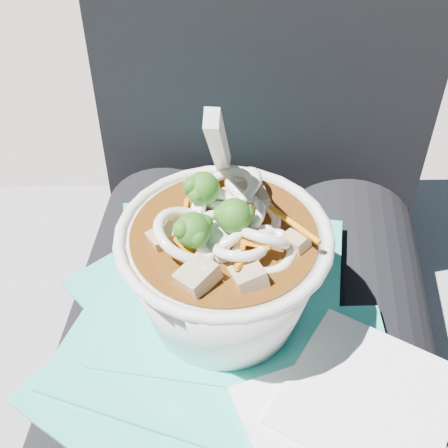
# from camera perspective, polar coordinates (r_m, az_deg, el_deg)

# --- Properties ---
(stone_ledge) EXTENTS (1.05, 0.62, 0.48)m
(stone_ledge) POSITION_cam_1_polar(r_m,az_deg,el_deg) (0.93, 1.99, -17.83)
(stone_ledge) COLOR gray
(stone_ledge) RESTS_ON ground
(lap) EXTENTS (0.35, 0.48, 0.16)m
(lap) POSITION_cam_1_polar(r_m,az_deg,el_deg) (0.58, 1.69, -15.77)
(lap) COLOR black
(lap) RESTS_ON stone_ledge
(person_body) EXTENTS (0.34, 0.94, 1.03)m
(person_body) POSITION_cam_1_polar(r_m,az_deg,el_deg) (0.62, 2.36, -7.61)
(person_body) COLOR black
(person_body) RESTS_ON ground
(plastic_bag) EXTENTS (0.30, 0.35, 0.01)m
(plastic_bag) POSITION_cam_1_polar(r_m,az_deg,el_deg) (0.53, -1.35, -8.64)
(plastic_bag) COLOR #2DBEA7
(plastic_bag) RESTS_ON lap
(napkins) EXTENTS (0.18, 0.19, 0.01)m
(napkins) POSITION_cam_1_polar(r_m,az_deg,el_deg) (0.48, 11.75, -17.08)
(napkins) COLOR white
(napkins) RESTS_ON plastic_bag
(udon_bowl) EXTENTS (0.20, 0.20, 0.20)m
(udon_bowl) POSITION_cam_1_polar(r_m,az_deg,el_deg) (0.48, -0.01, -3.62)
(udon_bowl) COLOR white
(udon_bowl) RESTS_ON plastic_bag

